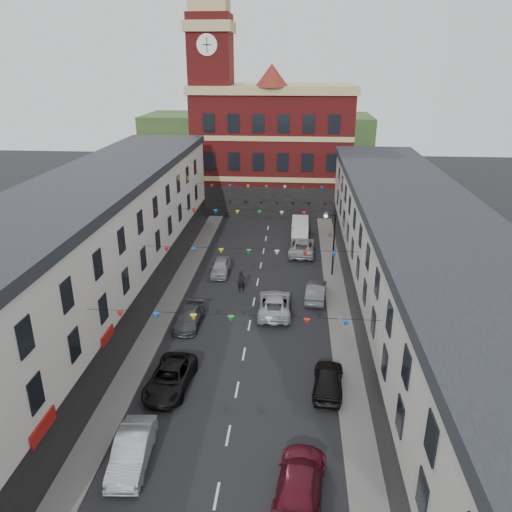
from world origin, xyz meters
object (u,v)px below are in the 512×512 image
(car_left_c, at_px, (170,378))
(pedestrian, at_px, (241,282))
(car_left_d, at_px, (189,317))
(car_right_f, at_px, (302,247))
(car_left_b, at_px, (132,451))
(moving_car, at_px, (275,304))
(car_left_e, at_px, (221,267))
(white_van, at_px, (300,230))
(car_right_e, at_px, (316,291))
(car_right_d, at_px, (328,380))
(car_right_c, at_px, (300,481))
(street_lamp, at_px, (331,236))

(car_left_c, relative_size, pedestrian, 2.70)
(car_left_d, relative_size, car_right_f, 0.77)
(car_left_b, height_order, car_left_d, car_left_b)
(car_right_f, height_order, pedestrian, pedestrian)
(car_right_f, xyz_separation_m, moving_car, (-2.22, -13.34, -0.02))
(car_left_e, bearing_deg, car_left_b, -92.97)
(car_left_e, relative_size, car_right_f, 0.73)
(moving_car, height_order, white_van, white_van)
(car_left_e, xyz_separation_m, car_right_e, (8.74, -4.67, 0.03))
(car_right_d, relative_size, car_right_f, 0.78)
(moving_car, bearing_deg, car_left_e, -55.00)
(car_left_e, height_order, moving_car, moving_car)
(car_left_d, relative_size, car_left_e, 1.07)
(car_right_d, distance_m, car_right_f, 23.25)
(car_right_d, relative_size, car_right_e, 0.99)
(car_right_d, distance_m, pedestrian, 15.09)
(car_left_d, height_order, car_right_c, car_right_c)
(white_van, bearing_deg, car_right_f, -86.75)
(car_right_d, bearing_deg, white_van, -81.79)
(street_lamp, xyz_separation_m, car_left_b, (-10.99, -24.31, -3.14))
(car_left_b, bearing_deg, car_right_e, 59.48)
(moving_car, bearing_deg, car_left_d, 20.71)
(car_left_b, distance_m, car_right_c, 8.34)
(car_right_d, bearing_deg, car_left_e, -57.42)
(car_left_e, distance_m, pedestrian, 4.43)
(car_left_d, bearing_deg, car_left_b, -87.92)
(car_left_d, distance_m, car_right_d, 12.42)
(car_left_e, xyz_separation_m, moving_car, (5.40, -7.37, 0.06))
(car_right_d, relative_size, pedestrian, 2.32)
(white_van, relative_size, pedestrian, 2.47)
(car_right_f, bearing_deg, white_van, -84.38)
(car_left_c, distance_m, car_right_c, 10.86)
(street_lamp, xyz_separation_m, car_right_f, (-2.53, 5.60, -3.12))
(street_lamp, height_order, pedestrian, street_lamp)
(car_left_c, xyz_separation_m, pedestrian, (2.82, 13.98, 0.24))
(car_left_b, bearing_deg, pedestrian, 76.94)
(car_left_b, bearing_deg, moving_car, 65.28)
(car_right_f, distance_m, white_van, 4.87)
(car_right_d, bearing_deg, car_left_c, 7.68)
(car_right_f, bearing_deg, car_left_b, 77.26)
(car_right_d, distance_m, car_right_e, 12.57)
(car_left_b, height_order, white_van, white_van)
(pedestrian, bearing_deg, car_right_d, -68.27)
(car_left_c, xyz_separation_m, moving_car, (5.87, 10.36, 0.05))
(moving_car, relative_size, pedestrian, 2.89)
(car_left_b, height_order, moving_car, car_left_b)
(moving_car, xyz_separation_m, pedestrian, (-3.05, 3.62, 0.19))
(pedestrian, bearing_deg, car_left_e, 117.25)
(car_left_b, bearing_deg, car_left_d, 86.29)
(car_left_d, bearing_deg, car_right_c, -59.70)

